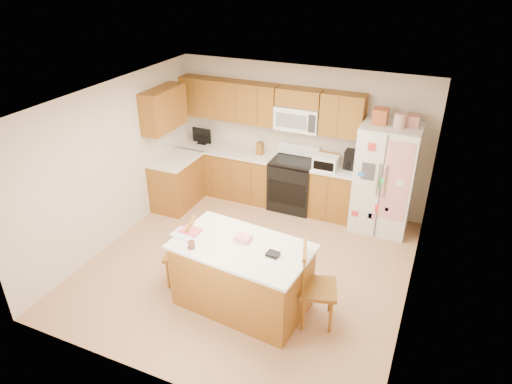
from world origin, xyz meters
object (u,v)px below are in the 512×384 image
at_px(windsor_chair_left, 183,254).
at_px(windsor_chair_right, 316,288).
at_px(refrigerator, 385,177).
at_px(stove, 293,183).
at_px(windsor_chair_back, 253,250).
at_px(island, 242,275).

distance_m(windsor_chair_left, windsor_chair_right, 1.90).
bearing_deg(refrigerator, windsor_chair_left, -131.01).
height_order(stove, windsor_chair_back, stove).
relative_size(windsor_chair_left, windsor_chair_back, 1.07).
height_order(windsor_chair_left, windsor_chair_back, windsor_chair_left).
relative_size(refrigerator, island, 1.11).
xyz_separation_m(stove, refrigerator, (1.57, -0.06, 0.45)).
distance_m(stove, refrigerator, 1.63).
bearing_deg(stove, windsor_chair_right, -65.07).
bearing_deg(windsor_chair_left, refrigerator, 48.99).
distance_m(stove, windsor_chair_right, 2.92).
relative_size(refrigerator, windsor_chair_left, 2.06).
xyz_separation_m(windsor_chair_left, windsor_chair_back, (0.83, 0.52, -0.03)).
distance_m(refrigerator, windsor_chair_right, 2.64).
distance_m(stove, windsor_chair_left, 2.72).
bearing_deg(refrigerator, stove, 177.70).
relative_size(stove, island, 0.62).
relative_size(windsor_chair_back, windsor_chair_right, 0.85).
relative_size(stove, windsor_chair_back, 1.22).
xyz_separation_m(stove, windsor_chair_back, (0.16, -2.12, -0.04)).
bearing_deg(windsor_chair_right, island, -174.44).
relative_size(refrigerator, windsor_chair_back, 2.21).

